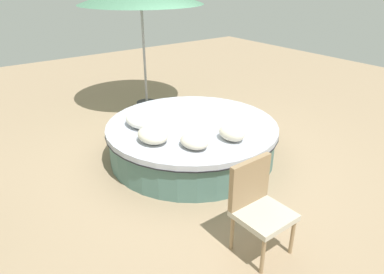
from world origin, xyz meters
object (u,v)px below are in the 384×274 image
(throw_pillow_3, at_px, (232,133))
(patio_chair, at_px, (257,202))
(throw_pillow_1, at_px, (153,135))
(round_bed, at_px, (192,140))
(throw_pillow_2, at_px, (194,141))
(throw_pillow_0, at_px, (139,120))

(throw_pillow_3, distance_m, patio_chair, 1.45)
(throw_pillow_1, bearing_deg, throw_pillow_3, -123.29)
(round_bed, relative_size, throw_pillow_1, 5.34)
(throw_pillow_1, relative_size, throw_pillow_2, 1.13)
(throw_pillow_2, distance_m, throw_pillow_3, 0.56)
(throw_pillow_3, relative_size, patio_chair, 0.41)
(throw_pillow_1, bearing_deg, round_bed, -77.08)
(throw_pillow_2, relative_size, throw_pillow_3, 1.07)
(throw_pillow_2, height_order, patio_chair, patio_chair)
(round_bed, xyz_separation_m, patio_chair, (-1.99, 0.67, 0.27))
(round_bed, relative_size, throw_pillow_2, 6.02)
(throw_pillow_0, bearing_deg, throw_pillow_2, -166.85)
(throw_pillow_0, height_order, throw_pillow_3, throw_pillow_3)
(throw_pillow_1, bearing_deg, throw_pillow_2, -142.63)
(throw_pillow_0, bearing_deg, throw_pillow_3, -145.77)
(throw_pillow_1, distance_m, throw_pillow_3, 1.07)
(throw_pillow_0, distance_m, throw_pillow_3, 1.39)
(throw_pillow_2, relative_size, patio_chair, 0.44)
(throw_pillow_3, height_order, patio_chair, patio_chair)
(round_bed, height_order, throw_pillow_3, throw_pillow_3)
(throw_pillow_1, height_order, throw_pillow_2, throw_pillow_1)
(round_bed, distance_m, throw_pillow_1, 0.89)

